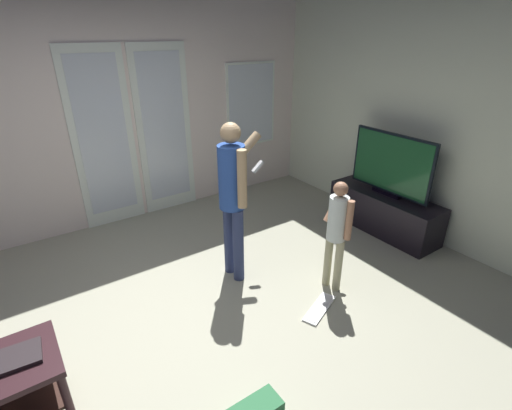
# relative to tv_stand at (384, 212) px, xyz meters

# --- Properties ---
(ground_plane) EXTENTS (6.23, 4.87, 0.02)m
(ground_plane) POSITION_rel_tv_stand_xyz_m (-2.78, -0.25, -0.25)
(ground_plane) COLOR #9D9C86
(wall_back_with_doors) EXTENTS (6.23, 0.09, 2.89)m
(wall_back_with_doors) POSITION_rel_tv_stand_xyz_m (-2.69, 2.15, 1.16)
(wall_back_with_doors) COLOR silver
(wall_back_with_doors) RESTS_ON ground_plane
(wall_right_plain) EXTENTS (0.06, 4.87, 2.86)m
(wall_right_plain) POSITION_rel_tv_stand_xyz_m (0.30, -0.25, 1.20)
(wall_right_plain) COLOR silver
(wall_right_plain) RESTS_ON ground_plane
(tv_stand) EXTENTS (0.45, 1.36, 0.47)m
(tv_stand) POSITION_rel_tv_stand_xyz_m (0.00, 0.00, 0.00)
(tv_stand) COLOR black
(tv_stand) RESTS_ON ground_plane
(flat_screen_tv) EXTENTS (0.08, 1.04, 0.73)m
(flat_screen_tv) POSITION_rel_tv_stand_xyz_m (-0.00, 0.00, 0.61)
(flat_screen_tv) COLOR black
(flat_screen_tv) RESTS_ON tv_stand
(person_adult) EXTENTS (0.59, 0.43, 1.54)m
(person_adult) POSITION_rel_tv_stand_xyz_m (-1.98, 0.24, 0.69)
(person_adult) COLOR navy
(person_adult) RESTS_ON ground_plane
(person_child) EXTENTS (0.36, 0.33, 1.08)m
(person_child) POSITION_rel_tv_stand_xyz_m (-1.33, -0.45, 0.41)
(person_child) COLOR tan
(person_child) RESTS_ON ground_plane
(loose_keyboard) EXTENTS (0.46, 0.29, 0.02)m
(loose_keyboard) POSITION_rel_tv_stand_xyz_m (-1.65, -0.63, -0.23)
(loose_keyboard) COLOR white
(loose_keyboard) RESTS_ON ground_plane
(laptop_closed) EXTENTS (0.37, 0.24, 0.03)m
(laptop_closed) POSITION_rel_tv_stand_xyz_m (-3.88, -0.30, 0.25)
(laptop_closed) COLOR #282124
(laptop_closed) RESTS_ON coffee_table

